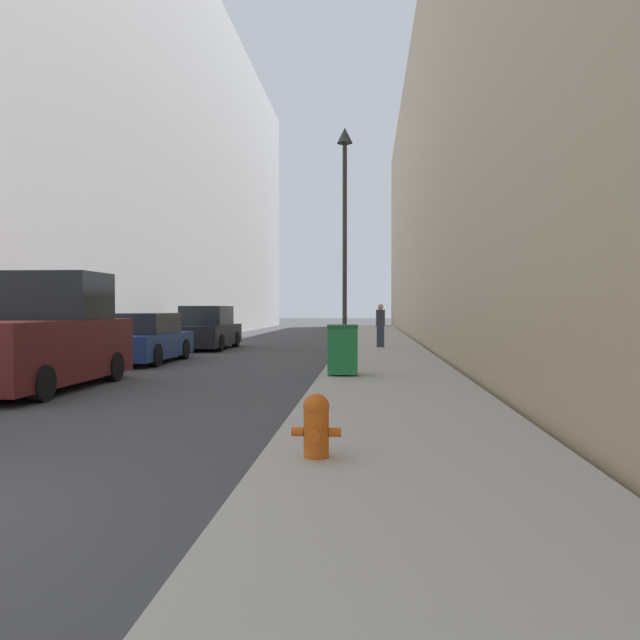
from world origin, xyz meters
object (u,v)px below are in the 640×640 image
at_px(pickup_truck, 40,340).
at_px(parked_sedan_near, 145,340).
at_px(fire_hydrant, 316,424).
at_px(pedestrian_on_sidewalk, 380,325).
at_px(parked_sedan_far, 207,330).
at_px(lamppost, 345,208).
at_px(trash_bin, 343,349).

bearing_deg(pickup_truck, parked_sedan_near, 90.91).
bearing_deg(fire_hydrant, pedestrian_on_sidewalk, 86.86).
relative_size(fire_hydrant, parked_sedan_far, 0.13).
height_order(lamppost, pickup_truck, lamppost).
distance_m(lamppost, parked_sedan_far, 9.32).
bearing_deg(trash_bin, parked_sedan_far, 118.64).
relative_size(pickup_truck, parked_sedan_near, 1.12).
bearing_deg(parked_sedan_far, lamppost, -47.97).
height_order(lamppost, parked_sedan_near, lamppost).
bearing_deg(pickup_truck, pedestrian_on_sidewalk, 59.02).
xyz_separation_m(lamppost, parked_sedan_near, (-5.97, 0.07, -3.83)).
xyz_separation_m(fire_hydrant, pickup_truck, (-6.05, 5.94, 0.50)).
height_order(lamppost, parked_sedan_far, lamppost).
bearing_deg(parked_sedan_near, lamppost, -0.66).
relative_size(trash_bin, parked_sedan_near, 0.25).
distance_m(lamppost, pedestrian_on_sidewalk, 6.78).
xyz_separation_m(pickup_truck, parked_sedan_far, (0.15, 12.35, -0.20)).
bearing_deg(trash_bin, parked_sedan_near, 143.97).
bearing_deg(fire_hydrant, pickup_truck, 135.53).
distance_m(trash_bin, pickup_truck, 6.22).
height_order(fire_hydrant, parked_sedan_far, parked_sedan_far).
bearing_deg(trash_bin, pickup_truck, -164.68).
bearing_deg(pedestrian_on_sidewalk, trash_bin, -95.77).
bearing_deg(fire_hydrant, trash_bin, 90.36).
distance_m(parked_sedan_far, pedestrian_on_sidewalk, 6.90).
xyz_separation_m(fire_hydrant, parked_sedan_far, (-5.90, 18.29, 0.30)).
relative_size(trash_bin, lamppost, 0.17).
distance_m(trash_bin, pedestrian_on_sidewalk, 10.09).
distance_m(parked_sedan_near, pedestrian_on_sidewalk, 9.06).
distance_m(fire_hydrant, pickup_truck, 8.49).
xyz_separation_m(lamppost, pedestrian_on_sidewalk, (1.14, 5.67, -3.54)).
xyz_separation_m(fire_hydrant, pedestrian_on_sidewalk, (0.97, 17.61, 0.50)).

